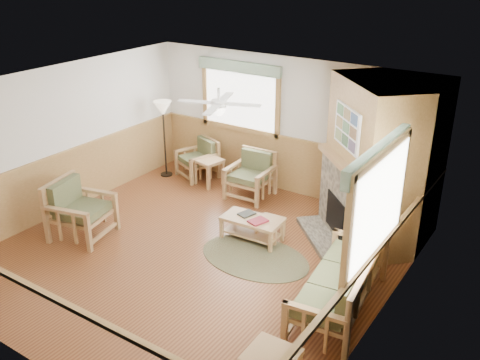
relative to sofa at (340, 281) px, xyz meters
The scene contains 23 objects.
floor 2.55m from the sofa, behind, with size 6.00×6.00×0.01m, color brown.
ceiling 3.36m from the sofa, behind, with size 6.00×6.00×0.01m, color white.
wall_back 4.05m from the sofa, 129.39° to the left, with size 6.00×0.02×2.70m, color silver.
wall_front 3.97m from the sofa, 130.41° to the right, with size 6.00×0.02×2.70m, color silver.
wall_left 5.58m from the sofa, behind, with size 0.02×6.00×2.70m, color silver.
wall_right 1.01m from the sofa, ahead, with size 0.02×6.00×2.70m, color silver.
wainscot 2.51m from the sofa, behind, with size 6.00×6.00×1.10m, color #9E7641, non-canonical shape.
fireplace 2.33m from the sofa, 102.27° to the left, with size 2.20×2.20×2.70m, color #9E7641, non-canonical shape.
window_back 5.13m from the sofa, 140.12° to the left, with size 1.90×0.16×1.50m, color white, non-canonical shape.
window_right 2.11m from the sofa, 17.87° to the right, with size 0.16×1.90×1.50m, color white, non-canonical shape.
ceiling_fan 3.13m from the sofa, behind, with size 1.24×1.24×0.36m, color white, non-canonical shape.
sofa is the anchor object (origin of this frame).
armchair_back_left 5.15m from the sofa, 149.62° to the left, with size 0.73×0.73×0.81m, color #9F774A, non-canonical shape.
armchair_back_right 3.80m from the sofa, 141.12° to the left, with size 0.80×0.80×0.89m, color #9F774A, non-canonical shape.
armchair_left 4.50m from the sofa, behind, with size 0.89×0.89×1.00m, color #9F774A, non-canonical shape.
coffee_table 2.24m from the sofa, 154.40° to the left, with size 1.01×0.50×0.40m, color #9F774A, non-canonical shape.
end_table_chairs 4.67m from the sofa, 148.82° to the left, with size 0.50×0.48×0.56m, color #9F774A, non-canonical shape.
footstool 2.14m from the sofa, 146.60° to the left, with size 0.41×0.41×0.36m, color #9F774A, non-canonical shape.
braided_rug 1.79m from the sofa, 163.14° to the left, with size 1.84×1.84×0.01m, color #4D4930.
floor_lamp_left 5.56m from the sofa, 155.61° to the left, with size 0.38×0.38×1.65m, color black, non-canonical shape.
floor_lamp_right 1.11m from the sofa, 92.72° to the left, with size 0.42×0.42×1.82m, color black, non-canonical shape.
book_red 2.07m from the sofa, 153.86° to the left, with size 0.22×0.30×0.03m, color maroon.
book_dark 2.39m from the sofa, 154.44° to the left, with size 0.20×0.27×0.03m, color black.
Camera 1 is at (4.72, -5.77, 4.54)m, focal length 40.00 mm.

